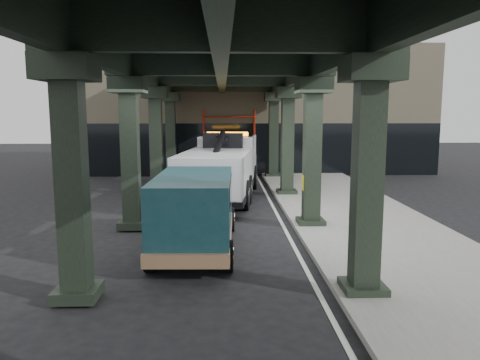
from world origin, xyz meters
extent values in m
plane|color=black|center=(0.00, 0.00, 0.00)|extent=(90.00, 90.00, 0.00)
cube|color=gray|center=(4.50, 2.00, 0.07)|extent=(5.00, 40.00, 0.15)
cube|color=silver|center=(1.70, 2.00, 0.01)|extent=(0.12, 38.00, 0.01)
cube|color=black|center=(2.60, -4.00, 2.50)|extent=(0.55, 0.55, 5.00)
cube|color=black|center=(2.60, -4.00, 4.75)|extent=(1.10, 1.10, 0.50)
cube|color=black|center=(2.60, -4.00, 0.18)|extent=(0.90, 0.90, 0.24)
cube|color=black|center=(2.60, 2.00, 2.50)|extent=(0.55, 0.55, 5.00)
cube|color=black|center=(2.60, 2.00, 4.75)|extent=(1.10, 1.10, 0.50)
cube|color=black|center=(2.60, 2.00, 0.18)|extent=(0.90, 0.90, 0.24)
cube|color=black|center=(2.60, 8.00, 2.50)|extent=(0.55, 0.55, 5.00)
cube|color=black|center=(2.60, 8.00, 4.75)|extent=(1.10, 1.10, 0.50)
cube|color=black|center=(2.60, 8.00, 0.18)|extent=(0.90, 0.90, 0.24)
cube|color=black|center=(2.60, 14.00, 2.50)|extent=(0.55, 0.55, 5.00)
cube|color=black|center=(2.60, 14.00, 4.75)|extent=(1.10, 1.10, 0.50)
cube|color=black|center=(2.60, 14.00, 0.18)|extent=(0.90, 0.90, 0.24)
cube|color=black|center=(-3.40, -4.00, 2.50)|extent=(0.55, 0.55, 5.00)
cube|color=black|center=(-3.40, -4.00, 4.75)|extent=(1.10, 1.10, 0.50)
cube|color=black|center=(-3.40, -4.00, 0.18)|extent=(0.90, 0.90, 0.24)
cube|color=black|center=(-3.40, 2.00, 2.50)|extent=(0.55, 0.55, 5.00)
cube|color=black|center=(-3.40, 2.00, 4.75)|extent=(1.10, 1.10, 0.50)
cube|color=black|center=(-3.40, 2.00, 0.18)|extent=(0.90, 0.90, 0.24)
cube|color=black|center=(-3.40, 8.00, 2.50)|extent=(0.55, 0.55, 5.00)
cube|color=black|center=(-3.40, 8.00, 4.75)|extent=(1.10, 1.10, 0.50)
cube|color=black|center=(-3.40, 8.00, 0.18)|extent=(0.90, 0.90, 0.24)
cube|color=black|center=(-3.40, 14.00, 2.50)|extent=(0.55, 0.55, 5.00)
cube|color=black|center=(-3.40, 14.00, 4.75)|extent=(1.10, 1.10, 0.50)
cube|color=black|center=(-3.40, 14.00, 0.18)|extent=(0.90, 0.90, 0.24)
cube|color=black|center=(2.60, 2.00, 5.55)|extent=(0.35, 32.00, 1.10)
cube|color=black|center=(-3.40, 2.00, 5.55)|extent=(0.35, 32.00, 1.10)
cube|color=black|center=(-0.40, 2.00, 5.55)|extent=(0.35, 32.00, 1.10)
cube|color=black|center=(-0.40, 2.00, 6.25)|extent=(7.40, 32.00, 0.30)
cube|color=#C6B793|center=(2.00, 20.00, 4.00)|extent=(22.00, 10.00, 8.00)
cylinder|color=#B0230E|center=(-1.50, 14.90, 2.00)|extent=(0.08, 0.08, 4.00)
cylinder|color=#B0230E|center=(-1.50, 14.10, 2.00)|extent=(0.08, 0.08, 4.00)
cylinder|color=#B0230E|center=(1.50, 14.90, 2.00)|extent=(0.08, 0.08, 4.00)
cylinder|color=#B0230E|center=(1.50, 14.10, 2.00)|extent=(0.08, 0.08, 4.00)
cylinder|color=#B0230E|center=(0.00, 14.90, 1.00)|extent=(3.00, 0.08, 0.08)
cylinder|color=#B0230E|center=(0.00, 14.90, 2.30)|extent=(3.00, 0.08, 0.08)
cylinder|color=#B0230E|center=(0.00, 14.90, 3.60)|extent=(3.00, 0.08, 0.08)
cube|color=black|center=(-0.48, 7.00, 0.78)|extent=(2.20, 8.39, 0.28)
cube|color=silver|center=(-0.10, 9.80, 1.72)|extent=(2.93, 2.98, 2.00)
cube|color=silver|center=(0.05, 10.96, 1.16)|extent=(2.69, 1.11, 1.00)
cube|color=black|center=(-0.07, 10.08, 2.27)|extent=(2.61, 1.75, 0.94)
cube|color=silver|center=(-0.65, 5.74, 1.50)|extent=(3.37, 5.85, 1.55)
cube|color=orange|center=(-0.13, 9.58, 2.83)|extent=(2.02, 0.57, 0.18)
cube|color=black|center=(-0.35, 7.93, 2.61)|extent=(1.85, 0.89, 0.67)
cylinder|color=black|center=(-0.62, 5.96, 2.33)|extent=(0.78, 3.88, 1.49)
cube|color=black|center=(-1.02, 2.93, 0.39)|extent=(0.53, 1.58, 0.20)
cube|color=black|center=(-1.12, 2.16, 0.33)|extent=(1.80, 0.51, 0.20)
cylinder|color=black|center=(-1.27, 10.29, 0.61)|extent=(0.55, 1.26, 1.22)
cylinder|color=silver|center=(-1.27, 10.29, 0.61)|extent=(0.52, 0.72, 0.67)
cylinder|color=black|center=(1.15, 9.97, 0.61)|extent=(0.55, 1.26, 1.22)
cylinder|color=silver|center=(1.15, 9.97, 0.61)|extent=(0.52, 0.72, 0.67)
cylinder|color=black|center=(-1.75, 6.67, 0.61)|extent=(0.55, 1.26, 1.22)
cylinder|color=silver|center=(-1.75, 6.67, 0.61)|extent=(0.52, 0.72, 0.67)
cylinder|color=black|center=(0.66, 6.34, 0.61)|extent=(0.55, 1.26, 1.22)
cylinder|color=silver|center=(0.66, 6.34, 0.61)|extent=(0.52, 0.72, 0.67)
cylinder|color=black|center=(-1.94, 5.24, 0.61)|extent=(0.55, 1.26, 1.22)
cylinder|color=silver|center=(-1.94, 5.24, 0.61)|extent=(0.52, 0.72, 0.67)
cylinder|color=black|center=(0.47, 4.92, 0.61)|extent=(0.55, 1.26, 1.22)
cylinder|color=silver|center=(0.47, 4.92, 0.61)|extent=(0.52, 0.72, 0.67)
cube|color=#11363E|center=(-1.08, 1.72, 0.90)|extent=(1.97, 1.10, 0.85)
cube|color=#11363E|center=(-1.16, -0.88, 1.28)|extent=(2.12, 4.32, 1.85)
cube|color=#99714D|center=(-1.15, -0.50, 0.52)|extent=(2.19, 5.36, 0.33)
cube|color=black|center=(-1.09, 1.35, 1.66)|extent=(1.86, 0.46, 0.79)
cube|color=black|center=(-1.15, -0.59, 1.75)|extent=(2.12, 3.47, 0.52)
cube|color=silver|center=(-1.06, 2.23, 0.52)|extent=(1.90, 0.17, 0.28)
cylinder|color=black|center=(-2.03, 1.71, 0.40)|extent=(0.29, 0.80, 0.80)
cylinder|color=silver|center=(-2.03, 1.71, 0.40)|extent=(0.32, 0.45, 0.44)
cylinder|color=black|center=(-0.13, 1.65, 0.40)|extent=(0.29, 0.80, 0.80)
cylinder|color=silver|center=(-0.13, 1.65, 0.40)|extent=(0.32, 0.45, 0.44)
cylinder|color=black|center=(-2.15, -2.27, 0.40)|extent=(0.29, 0.80, 0.80)
cylinder|color=silver|center=(-2.15, -2.27, 0.40)|extent=(0.32, 0.45, 0.44)
cylinder|color=black|center=(-0.26, -2.33, 0.40)|extent=(0.29, 0.80, 0.80)
cylinder|color=silver|center=(-0.26, -2.33, 0.40)|extent=(0.32, 0.45, 0.44)
camera|label=1|loc=(-0.36, -13.40, 3.91)|focal=35.00mm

